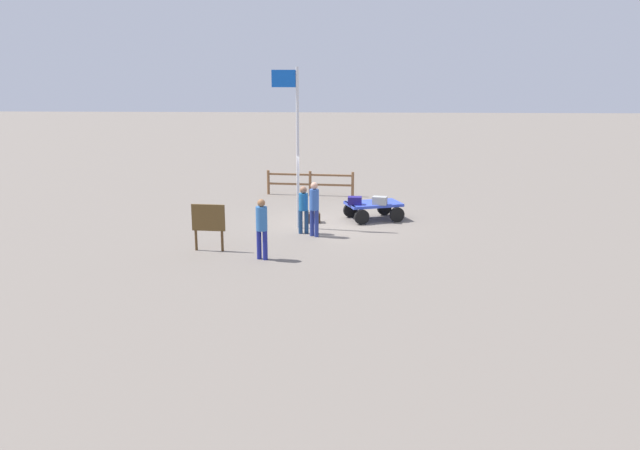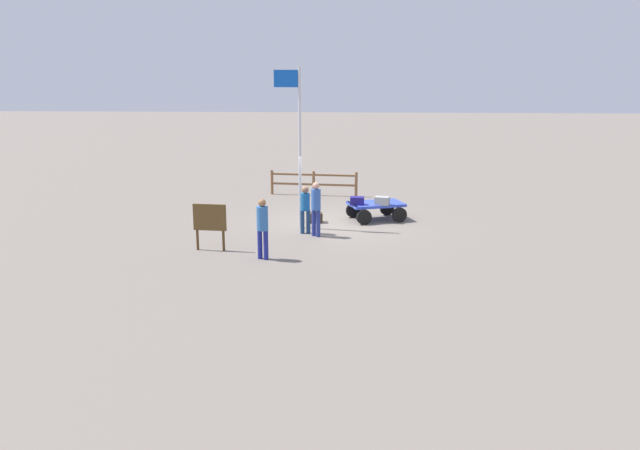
{
  "view_description": "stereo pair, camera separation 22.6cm",
  "coord_description": "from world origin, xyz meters",
  "px_view_note": "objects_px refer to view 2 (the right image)",
  "views": [
    {
      "loc": [
        -0.6,
        22.86,
        5.43
      ],
      "look_at": [
        0.15,
        6.0,
        1.4
      ],
      "focal_mm": 37.14,
      "sensor_mm": 36.0,
      "label": 1
    },
    {
      "loc": [
        -0.82,
        22.85,
        5.43
      ],
      "look_at": [
        0.15,
        6.0,
        1.4
      ],
      "focal_mm": 37.14,
      "sensor_mm": 36.0,
      "label": 2
    }
  ],
  "objects_px": {
    "flagpole": "(297,136)",
    "worker_lead": "(316,205)",
    "luggage_cart": "(375,207)",
    "signboard": "(210,221)",
    "suitcase_maroon": "(382,201)",
    "worker_trailing": "(262,224)",
    "worker_supervisor": "(305,206)",
    "suitcase_navy": "(315,218)",
    "suitcase_tan": "(357,201)"
  },
  "relations": [
    {
      "from": "suitcase_navy",
      "to": "worker_lead",
      "type": "bearing_deg",
      "value": 94.44
    },
    {
      "from": "luggage_cart",
      "to": "suitcase_maroon",
      "type": "xyz_separation_m",
      "value": [
        -0.23,
        0.36,
        0.32
      ]
    },
    {
      "from": "suitcase_tan",
      "to": "worker_supervisor",
      "type": "bearing_deg",
      "value": 45.95
    },
    {
      "from": "luggage_cart",
      "to": "worker_lead",
      "type": "distance_m",
      "value": 3.29
    },
    {
      "from": "luggage_cart",
      "to": "flagpole",
      "type": "distance_m",
      "value": 4.09
    },
    {
      "from": "luggage_cart",
      "to": "suitcase_navy",
      "type": "height_order",
      "value": "luggage_cart"
    },
    {
      "from": "luggage_cart",
      "to": "signboard",
      "type": "bearing_deg",
      "value": 40.97
    },
    {
      "from": "suitcase_navy",
      "to": "suitcase_maroon",
      "type": "bearing_deg",
      "value": -175.74
    },
    {
      "from": "worker_trailing",
      "to": "luggage_cart",
      "type": "bearing_deg",
      "value": -122.55
    },
    {
      "from": "suitcase_maroon",
      "to": "signboard",
      "type": "relative_size",
      "value": 0.4
    },
    {
      "from": "suitcase_maroon",
      "to": "signboard",
      "type": "xyz_separation_m",
      "value": [
        5.33,
        4.07,
        0.14
      ]
    },
    {
      "from": "flagpole",
      "to": "worker_trailing",
      "type": "bearing_deg",
      "value": 80.41
    },
    {
      "from": "suitcase_tan",
      "to": "signboard",
      "type": "height_order",
      "value": "signboard"
    },
    {
      "from": "suitcase_tan",
      "to": "flagpole",
      "type": "relative_size",
      "value": 0.09
    },
    {
      "from": "suitcase_tan",
      "to": "worker_lead",
      "type": "relative_size",
      "value": 0.28
    },
    {
      "from": "luggage_cart",
      "to": "worker_supervisor",
      "type": "xyz_separation_m",
      "value": [
        2.39,
        2.16,
        0.45
      ]
    },
    {
      "from": "worker_lead",
      "to": "signboard",
      "type": "bearing_deg",
      "value": 31.51
    },
    {
      "from": "suitcase_navy",
      "to": "signboard",
      "type": "bearing_deg",
      "value": 52.94
    },
    {
      "from": "luggage_cart",
      "to": "signboard",
      "type": "distance_m",
      "value": 6.78
    },
    {
      "from": "suitcase_maroon",
      "to": "worker_lead",
      "type": "height_order",
      "value": "worker_lead"
    },
    {
      "from": "worker_trailing",
      "to": "worker_supervisor",
      "type": "bearing_deg",
      "value": -107.49
    },
    {
      "from": "worker_lead",
      "to": "flagpole",
      "type": "relative_size",
      "value": 0.33
    },
    {
      "from": "suitcase_maroon",
      "to": "worker_supervisor",
      "type": "xyz_separation_m",
      "value": [
        2.62,
        1.8,
        0.14
      ]
    },
    {
      "from": "suitcase_maroon",
      "to": "flagpole",
      "type": "height_order",
      "value": "flagpole"
    },
    {
      "from": "worker_lead",
      "to": "worker_trailing",
      "type": "distance_m",
      "value": 3.08
    },
    {
      "from": "worker_trailing",
      "to": "worker_supervisor",
      "type": "relative_size",
      "value": 1.11
    },
    {
      "from": "flagpole",
      "to": "worker_lead",
      "type": "bearing_deg",
      "value": 121.57
    },
    {
      "from": "suitcase_tan",
      "to": "suitcase_navy",
      "type": "height_order",
      "value": "suitcase_tan"
    },
    {
      "from": "worker_supervisor",
      "to": "suitcase_navy",
      "type": "bearing_deg",
      "value": -97.91
    },
    {
      "from": "suitcase_navy",
      "to": "worker_supervisor",
      "type": "xyz_separation_m",
      "value": [
        0.23,
        1.62,
        0.75
      ]
    },
    {
      "from": "suitcase_navy",
      "to": "worker_lead",
      "type": "xyz_separation_m",
      "value": [
        -0.16,
        2.0,
        0.86
      ]
    },
    {
      "from": "luggage_cart",
      "to": "worker_supervisor",
      "type": "bearing_deg",
      "value": 42.12
    },
    {
      "from": "worker_lead",
      "to": "signboard",
      "type": "distance_m",
      "value": 3.63
    },
    {
      "from": "suitcase_maroon",
      "to": "suitcase_navy",
      "type": "height_order",
      "value": "suitcase_maroon"
    },
    {
      "from": "suitcase_tan",
      "to": "worker_supervisor",
      "type": "xyz_separation_m",
      "value": [
        1.73,
        1.78,
        0.14
      ]
    },
    {
      "from": "signboard",
      "to": "worker_trailing",
      "type": "bearing_deg",
      "value": 153.64
    },
    {
      "from": "suitcase_maroon",
      "to": "worker_supervisor",
      "type": "distance_m",
      "value": 3.18
    },
    {
      "from": "signboard",
      "to": "suitcase_navy",
      "type": "bearing_deg",
      "value": -127.06
    },
    {
      "from": "flagpole",
      "to": "luggage_cart",
      "type": "bearing_deg",
      "value": -152.98
    },
    {
      "from": "worker_lead",
      "to": "worker_trailing",
      "type": "height_order",
      "value": "worker_lead"
    },
    {
      "from": "suitcase_maroon",
      "to": "suitcase_navy",
      "type": "xyz_separation_m",
      "value": [
        2.39,
        0.18,
        -0.61
      ]
    },
    {
      "from": "suitcase_tan",
      "to": "worker_trailing",
      "type": "bearing_deg",
      "value": 61.11
    },
    {
      "from": "suitcase_maroon",
      "to": "worker_trailing",
      "type": "relative_size",
      "value": 0.32
    },
    {
      "from": "luggage_cart",
      "to": "suitcase_navy",
      "type": "bearing_deg",
      "value": 14.01
    },
    {
      "from": "suitcase_maroon",
      "to": "flagpole",
      "type": "distance_m",
      "value": 3.94
    },
    {
      "from": "signboard",
      "to": "worker_supervisor",
      "type": "bearing_deg",
      "value": -140.07
    },
    {
      "from": "worker_trailing",
      "to": "flagpole",
      "type": "height_order",
      "value": "flagpole"
    },
    {
      "from": "suitcase_tan",
      "to": "worker_supervisor",
      "type": "relative_size",
      "value": 0.31
    },
    {
      "from": "luggage_cart",
      "to": "suitcase_maroon",
      "type": "bearing_deg",
      "value": 121.88
    },
    {
      "from": "luggage_cart",
      "to": "worker_lead",
      "type": "height_order",
      "value": "worker_lead"
    }
  ]
}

